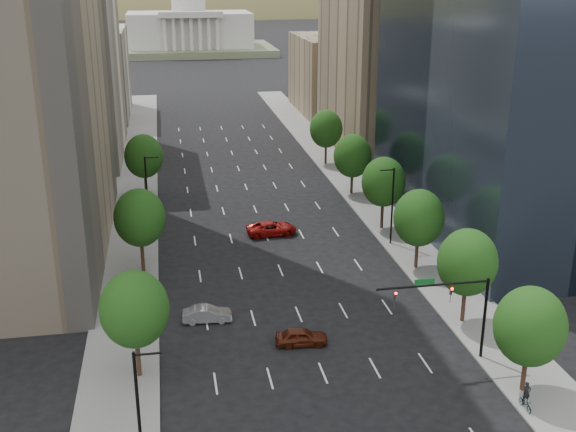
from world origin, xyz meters
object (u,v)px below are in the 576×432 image
car_red_far (272,228)px  car_silver (207,314)px  traffic_signal (456,302)px  car_maroon (302,337)px  capitol (190,29)px  cyclist (526,400)px

car_red_far → car_silver: bearing=151.9°
traffic_signal → car_silver: 21.78m
car_maroon → car_silver: size_ratio=1.00×
car_maroon → car_silver: (-7.46, 5.48, -0.02)m
car_maroon → car_red_far: bearing=1.2°
capitol → car_maroon: (-0.79, -215.11, -7.84)m
car_maroon → car_silver: car_maroon is taller
car_silver → cyclist: (21.25, -17.39, 0.16)m
traffic_signal → car_maroon: traffic_signal is taller
car_red_far → cyclist: 39.65m
car_silver → car_red_far: car_red_far is taller
traffic_signal → car_maroon: size_ratio=2.10×
traffic_signal → car_silver: size_ratio=2.10×
traffic_signal → capitol: capitol is taller
car_silver → cyclist: bearing=-126.2°
capitol → car_maroon: 215.26m
car_silver → car_maroon: bearing=-123.2°
car_red_far → cyclist: cyclist is taller
cyclist → car_silver: bearing=138.0°
traffic_signal → cyclist: 8.83m
car_silver → car_red_far: 22.18m
car_silver → car_red_far: (8.94, 20.29, 0.10)m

